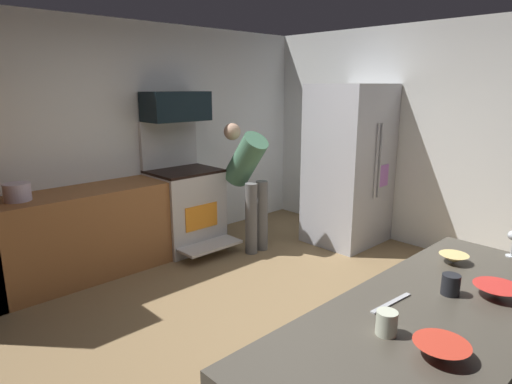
% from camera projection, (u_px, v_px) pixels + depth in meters
% --- Properties ---
extents(ground_plane, '(5.20, 4.80, 0.02)m').
position_uv_depth(ground_plane, '(279.00, 322.00, 3.65)').
color(ground_plane, olive).
extents(wall_back, '(5.20, 0.12, 2.60)m').
position_uv_depth(wall_back, '(132.00, 140.00, 4.98)').
color(wall_back, silver).
rests_on(wall_back, ground).
extents(wall_right, '(0.12, 4.80, 2.60)m').
position_uv_depth(wall_right, '(432.00, 140.00, 5.03)').
color(wall_right, silver).
rests_on(wall_right, ground).
extents(lower_cabinet_run, '(2.40, 0.60, 0.90)m').
position_uv_depth(lower_cabinet_run, '(72.00, 237.00, 4.33)').
color(lower_cabinet_run, '#915B31').
rests_on(lower_cabinet_run, ground).
extents(oven_range, '(0.76, 0.95, 1.51)m').
position_uv_depth(oven_range, '(185.00, 206.00, 5.20)').
color(oven_range, beige).
rests_on(oven_range, ground).
extents(microwave, '(0.74, 0.38, 0.33)m').
position_uv_depth(microwave, '(176.00, 106.00, 4.99)').
color(microwave, black).
rests_on(microwave, oven_range).
extents(refrigerator, '(0.89, 0.80, 1.93)m').
position_uv_depth(refrigerator, '(349.00, 165.00, 5.32)').
color(refrigerator, '#B9BBC5').
rests_on(refrigerator, ground).
extents(person_cook, '(0.31, 0.64, 1.48)m').
position_uv_depth(person_cook, '(248.00, 177.00, 5.07)').
color(person_cook, '#616161').
rests_on(person_cook, ground).
extents(mixing_bowl_large, '(0.22, 0.22, 0.06)m').
position_uv_depth(mixing_bowl_large, '(497.00, 291.00, 2.15)').
color(mixing_bowl_large, red).
rests_on(mixing_bowl_large, counter_island).
extents(mixing_bowl_small, '(0.21, 0.21, 0.06)m').
position_uv_depth(mixing_bowl_small, '(441.00, 350.00, 1.67)').
color(mixing_bowl_small, red).
rests_on(mixing_bowl_small, counter_island).
extents(mixing_bowl_prep, '(0.17, 0.17, 0.05)m').
position_uv_depth(mixing_bowl_prep, '(454.00, 259.00, 2.56)').
color(mixing_bowl_prep, '#EACB7A').
rests_on(mixing_bowl_prep, counter_island).
extents(mug_coffee, '(0.09, 0.09, 0.10)m').
position_uv_depth(mug_coffee, '(387.00, 323.00, 1.82)').
color(mug_coffee, beige).
rests_on(mug_coffee, counter_island).
extents(mug_tea, '(0.09, 0.09, 0.10)m').
position_uv_depth(mug_tea, '(451.00, 285.00, 2.16)').
color(mug_tea, black).
rests_on(mug_tea, counter_island).
extents(knife_chef, '(0.30, 0.05, 0.01)m').
position_uv_depth(knife_chef, '(391.00, 303.00, 2.08)').
color(knife_chef, '#B7BABF').
rests_on(knife_chef, counter_island).
extents(stock_pot, '(0.23, 0.23, 0.16)m').
position_uv_depth(stock_pot, '(17.00, 192.00, 3.91)').
color(stock_pot, '#BFB1C5').
rests_on(stock_pot, lower_cabinet_run).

